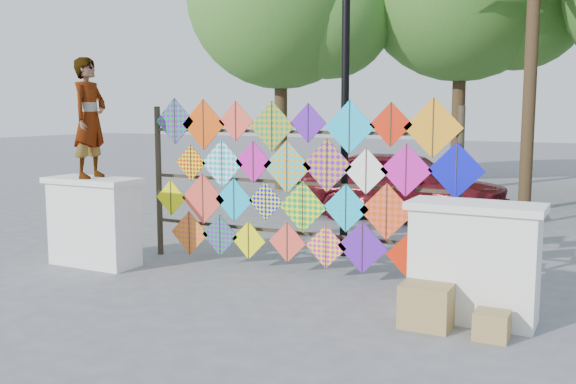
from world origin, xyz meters
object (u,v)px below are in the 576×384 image
object	(u,v)px
sedan	(403,185)
kite_rack	(295,184)
lamppost	(345,80)
vendor_woman	(90,118)

from	to	relation	value
sedan	kite_rack	bearing A→B (deg)	-179.90
lamppost	vendor_woman	bearing A→B (deg)	-143.79
kite_rack	vendor_woman	distance (m)	3.09
vendor_woman	kite_rack	bearing A→B (deg)	-78.86
lamppost	sedan	bearing A→B (deg)	92.97
kite_rack	vendor_woman	xyz separation A→B (m)	(-2.81, -0.93, 0.89)
vendor_woman	lamppost	world-z (taller)	lamppost
kite_rack	vendor_woman	world-z (taller)	vendor_woman
kite_rack	lamppost	bearing A→B (deg)	81.13
vendor_woman	lamppost	size ratio (longest dim) A/B	0.38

